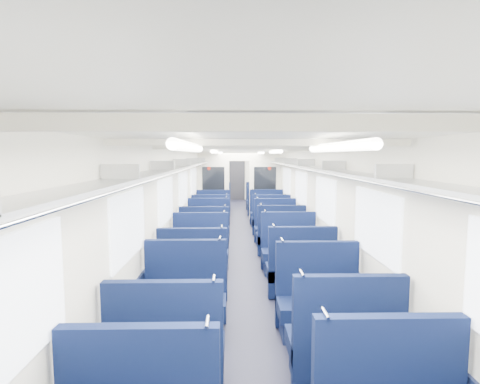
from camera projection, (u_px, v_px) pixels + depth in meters
name	position (u px, v px, depth m)	size (l,w,h in m)	color
floor	(242.00, 242.00, 9.49)	(2.80, 18.00, 0.01)	black
ceiling	(242.00, 149.00, 9.25)	(2.80, 18.00, 0.01)	white
wall_left	(186.00, 196.00, 9.34)	(0.02, 18.00, 2.35)	silver
dado_left	(187.00, 228.00, 9.42)	(0.03, 17.90, 0.70)	#0F1734
wall_right	(297.00, 196.00, 9.40)	(0.02, 18.00, 2.35)	silver
dado_right	(296.00, 228.00, 9.48)	(0.03, 17.90, 0.70)	#0F1734
wall_far	(237.00, 176.00, 18.32)	(2.80, 0.02, 2.35)	silver
luggage_rack_left	(193.00, 164.00, 9.27)	(0.36, 17.40, 0.18)	#B2B5BA
luggage_rack_right	(290.00, 164.00, 9.32)	(0.36, 17.40, 0.18)	#B2B5BA
windows	(242.00, 188.00, 8.89)	(2.78, 15.60, 0.75)	white
ceiling_fittings	(242.00, 151.00, 9.00)	(2.70, 16.06, 0.11)	white
end_door	(237.00, 180.00, 18.28)	(0.75, 0.06, 2.00)	black
bulkhead	(239.00, 183.00, 12.69)	(2.80, 0.10, 2.35)	white
seat_4	(167.00, 357.00, 3.41)	(1.04, 0.57, 1.16)	#0D183F
seat_5	(343.00, 349.00, 3.56)	(1.04, 0.57, 1.16)	#0D183F
seat_6	(185.00, 302.00, 4.68)	(1.04, 0.57, 1.16)	#0D183F
seat_7	(319.00, 305.00, 4.59)	(1.04, 0.57, 1.16)	#0D183F
seat_8	(194.00, 276.00, 5.72)	(1.04, 0.57, 1.16)	#0D183F
seat_9	(300.00, 273.00, 5.83)	(1.04, 0.57, 1.16)	#0D183F
seat_10	(200.00, 255.00, 6.92)	(1.04, 0.57, 1.16)	#0D183F
seat_11	(289.00, 254.00, 7.00)	(1.04, 0.57, 1.16)	#0D183F
seat_12	(205.00, 241.00, 8.00)	(1.04, 0.57, 1.16)	#0D183F
seat_13	(281.00, 239.00, 8.22)	(1.04, 0.57, 1.16)	#0D183F
seat_14	(208.00, 230.00, 9.24)	(1.04, 0.57, 1.16)	#0D183F
seat_15	(275.00, 230.00, 9.19)	(1.04, 0.57, 1.16)	#0D183F
seat_16	(211.00, 222.00, 10.35)	(1.04, 0.57, 1.16)	#0D183F
seat_17	(271.00, 222.00, 10.33)	(1.04, 0.57, 1.16)	#0D183F
seat_18	(213.00, 215.00, 11.44)	(1.04, 0.57, 1.16)	#0D183F
seat_19	(267.00, 215.00, 11.57)	(1.04, 0.57, 1.16)	#0D183F
seat_20	(216.00, 206.00, 13.44)	(1.04, 0.57, 1.16)	#0D183F
seat_21	(262.00, 206.00, 13.50)	(1.04, 0.57, 1.16)	#0D183F
seat_22	(217.00, 202.00, 14.58)	(1.04, 0.57, 1.16)	#0D183F
seat_23	(259.00, 202.00, 14.71)	(1.04, 0.57, 1.16)	#0D183F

